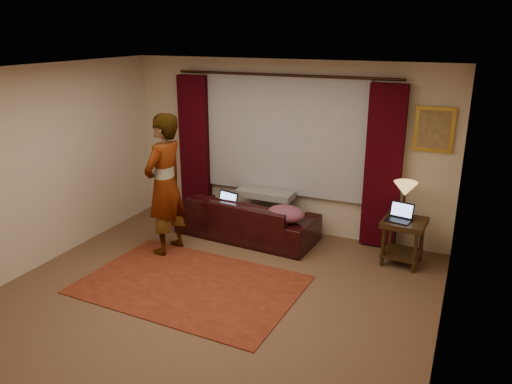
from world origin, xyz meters
TOP-DOWN VIEW (x-y plane):
  - floor at (0.00, 0.00)m, footprint 5.00×5.00m
  - ceiling at (0.00, 0.00)m, footprint 5.00×5.00m
  - wall_back at (0.00, 2.50)m, footprint 5.00×0.02m
  - wall_front at (0.00, -2.50)m, footprint 5.00×0.02m
  - wall_left at (-2.50, 0.00)m, footprint 0.02×5.00m
  - wall_right at (2.50, 0.00)m, footprint 0.02×5.00m
  - sheer_curtain at (0.00, 2.44)m, footprint 2.50×0.05m
  - drape_left at (-1.50, 2.39)m, footprint 0.50×0.14m
  - drape_right at (1.50, 2.39)m, footprint 0.50×0.14m
  - curtain_rod at (0.00, 2.39)m, footprint 0.04×0.04m
  - picture_frame at (2.10, 2.47)m, footprint 0.50×0.04m
  - sofa at (-0.38, 1.94)m, footprint 2.18×1.07m
  - throw_blanket at (-0.19, 2.21)m, footprint 0.87×0.36m
  - clothing_pile at (0.32, 1.72)m, footprint 0.61×0.51m
  - laptop_sofa at (-0.71, 1.80)m, footprint 0.43×0.45m
  - area_rug at (-0.39, 0.29)m, footprint 2.70×1.87m
  - end_table at (1.90, 1.96)m, footprint 0.58×0.58m
  - tiffany_lamp at (1.86, 2.05)m, footprint 0.38×0.38m
  - laptop_table at (1.82, 1.90)m, footprint 0.37×0.39m
  - person at (-1.18, 1.03)m, footprint 0.62×0.62m

SIDE VIEW (x-z plane):
  - floor at x=0.00m, z-range -0.01..0.00m
  - area_rug at x=-0.39m, z-range 0.00..0.01m
  - end_table at x=1.90m, z-range 0.00..0.62m
  - sofa at x=-0.38m, z-range 0.00..0.85m
  - clothing_pile at x=0.32m, z-range 0.43..0.66m
  - laptop_sofa at x=-0.71m, z-range 0.43..0.68m
  - laptop_table at x=1.82m, z-range 0.62..0.85m
  - throw_blanket at x=-0.19m, z-range 0.81..0.91m
  - tiffany_lamp at x=1.86m, z-range 0.62..1.11m
  - person at x=-1.18m, z-range 0.00..1.97m
  - drape_left at x=-1.50m, z-range 0.03..2.33m
  - drape_right at x=1.50m, z-range 0.03..2.33m
  - wall_back at x=0.00m, z-range 0.00..2.60m
  - wall_front at x=0.00m, z-range 0.00..2.60m
  - wall_left at x=-2.50m, z-range 0.00..2.60m
  - wall_right at x=2.50m, z-range 0.00..2.60m
  - sheer_curtain at x=0.00m, z-range 0.60..2.40m
  - picture_frame at x=2.10m, z-range 1.45..2.05m
  - curtain_rod at x=0.00m, z-range 0.68..4.08m
  - ceiling at x=0.00m, z-range 2.59..2.61m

